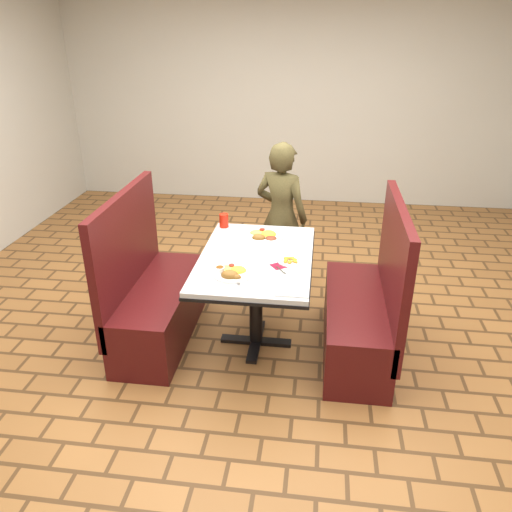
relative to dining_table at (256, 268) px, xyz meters
name	(u,v)px	position (x,y,z in m)	size (l,w,h in m)	color
room	(256,87)	(0.00, 0.00, 1.26)	(7.00, 7.04, 2.82)	#976231
dining_table	(256,268)	(0.00, 0.00, 0.00)	(0.81, 1.21, 0.75)	silver
booth_bench_left	(154,299)	(-0.80, 0.00, -0.32)	(0.47, 1.20, 1.17)	#4B1111
booth_bench_right	(363,314)	(0.80, 0.00, -0.32)	(0.47, 1.20, 1.17)	#4B1111
diner_person	(281,217)	(0.10, 0.99, 0.03)	(0.50, 0.33, 1.36)	brown
near_dinner_plate	(232,271)	(-0.12, -0.31, 0.13)	(0.27, 0.27, 0.08)	white
far_dinner_plate	(264,235)	(0.02, 0.34, 0.12)	(0.30, 0.30, 0.08)	white
plantain_plate	(290,261)	(0.25, -0.07, 0.11)	(0.17, 0.17, 0.03)	white
maroon_napkin	(279,266)	(0.18, -0.14, 0.10)	(0.10, 0.10, 0.00)	maroon
spoon_utensil	(281,270)	(0.20, -0.21, 0.10)	(0.01, 0.13, 0.00)	silver
red_tumbler	(224,221)	(-0.33, 0.52, 0.15)	(0.07, 0.07, 0.11)	red
paper_napkin	(292,291)	(0.29, -0.49, 0.10)	(0.21, 0.15, 0.01)	white
knife_utensil	(235,279)	(-0.09, -0.39, 0.11)	(0.01, 0.17, 0.00)	silver
fork_utensil	(239,276)	(-0.07, -0.34, 0.11)	(0.01, 0.17, 0.00)	silver
lettuce_shreds	(263,253)	(0.04, 0.06, 0.10)	(0.28, 0.32, 0.00)	#9DC34E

